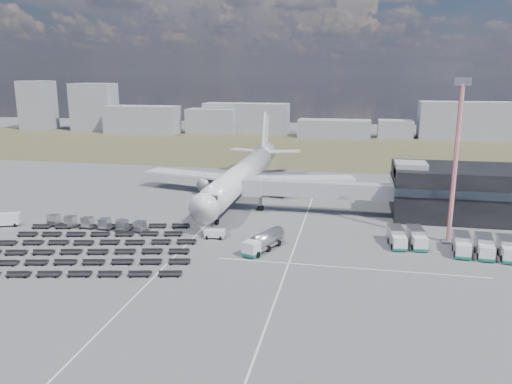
# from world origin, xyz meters

# --- Properties ---
(ground) EXTENTS (420.00, 420.00, 0.00)m
(ground) POSITION_xyz_m (0.00, 0.00, 0.00)
(ground) COLOR #565659
(ground) RESTS_ON ground
(grass_strip) EXTENTS (420.00, 90.00, 0.01)m
(grass_strip) POSITION_xyz_m (0.00, 110.00, 0.01)
(grass_strip) COLOR #4B422D
(grass_strip) RESTS_ON ground
(lane_markings) EXTENTS (47.12, 110.00, 0.01)m
(lane_markings) POSITION_xyz_m (9.77, 3.00, 0.01)
(lane_markings) COLOR silver
(lane_markings) RESTS_ON ground
(terminal) EXTENTS (30.40, 16.40, 11.00)m
(terminal) POSITION_xyz_m (47.77, 23.96, 5.25)
(terminal) COLOR black
(terminal) RESTS_ON ground
(jet_bridge) EXTENTS (30.30, 3.80, 7.05)m
(jet_bridge) POSITION_xyz_m (15.90, 20.42, 5.05)
(jet_bridge) COLOR #939399
(jet_bridge) RESTS_ON ground
(airliner) EXTENTS (51.59, 64.53, 17.62)m
(airliner) POSITION_xyz_m (0.00, 32.38, 5.29)
(airliner) COLOR silver
(airliner) RESTS_ON ground
(skyline) EXTENTS (293.53, 25.58, 24.28)m
(skyline) POSITION_xyz_m (6.72, 150.80, 8.37)
(skyline) COLOR gray
(skyline) RESTS_ON ground
(fuel_tanker) EXTENTS (5.75, 9.61, 3.04)m
(fuel_tanker) POSITION_xyz_m (11.20, -3.10, 1.52)
(fuel_tanker) COLOR silver
(fuel_tanker) RESTS_ON ground
(pushback_tug) EXTENTS (3.57, 2.16, 1.54)m
(pushback_tug) POSITION_xyz_m (1.77, 1.26, 0.77)
(pushback_tug) COLOR silver
(pushback_tug) RESTS_ON ground
(utility_van) EXTENTS (5.03, 3.75, 2.42)m
(utility_van) POSITION_xyz_m (-38.55, 0.49, 1.21)
(utility_van) COLOR silver
(utility_van) RESTS_ON ground
(catering_truck) EXTENTS (4.41, 7.31, 3.14)m
(catering_truck) POSITION_xyz_m (2.74, 37.42, 1.60)
(catering_truck) COLOR silver
(catering_truck) RESTS_ON ground
(service_trucks_near) EXTENTS (6.31, 7.27, 2.68)m
(service_trucks_near) POSITION_xyz_m (34.16, 3.61, 1.46)
(service_trucks_near) COLOR silver
(service_trucks_near) RESTS_ON ground
(service_trucks_far) EXTENTS (9.59, 7.59, 2.74)m
(service_trucks_far) POSITION_xyz_m (45.72, 1.28, 1.49)
(service_trucks_far) COLOR silver
(service_trucks_far) RESTS_ON ground
(uld_row) EXTENTS (20.58, 2.57, 1.87)m
(uld_row) POSITION_xyz_m (-21.14, 2.06, 1.12)
(uld_row) COLOR black
(uld_row) RESTS_ON ground
(baggage_dollies) EXTENTS (36.83, 30.47, 0.77)m
(baggage_dollies) POSITION_xyz_m (-16.94, -8.37, 0.39)
(baggage_dollies) COLOR black
(baggage_dollies) RESTS_ON ground
(floodlight_mast) EXTENTS (2.61, 2.11, 27.37)m
(floodlight_mast) POSITION_xyz_m (41.30, 6.76, 13.72)
(floodlight_mast) COLOR red
(floodlight_mast) RESTS_ON ground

